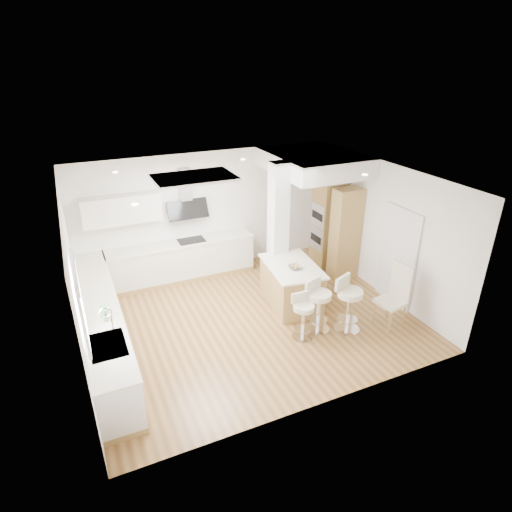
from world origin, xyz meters
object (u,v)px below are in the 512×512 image
bar_stool_a (303,314)px  bar_stool_c (348,302)px  peninsula (291,284)px  bar_stool_b (318,303)px  dining_chair (396,293)px

bar_stool_a → bar_stool_c: 0.89m
peninsula → bar_stool_a: bearing=-102.3°
bar_stool_b → dining_chair: dining_chair is taller
bar_stool_a → dining_chair: dining_chair is taller
dining_chair → bar_stool_b: bearing=154.6°
bar_stool_b → bar_stool_c: 0.55m
bar_stool_b → bar_stool_c: bearing=-43.3°
bar_stool_b → peninsula: bearing=71.1°
peninsula → bar_stool_b: (0.00, -1.02, 0.13)m
bar_stool_a → bar_stool_b: size_ratio=0.86×
bar_stool_b → bar_stool_c: bar_stool_c is taller
bar_stool_a → dining_chair: size_ratio=0.71×
peninsula → bar_stool_b: 1.03m
peninsula → bar_stool_a: (-0.38, -1.12, 0.05)m
peninsula → bar_stool_c: 1.36m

